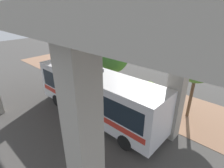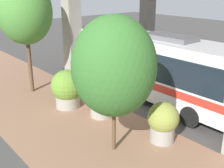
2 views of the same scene
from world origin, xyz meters
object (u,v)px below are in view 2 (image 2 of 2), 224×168
at_px(planter_back, 67,89).
at_px(street_tree_near, 114,67).
at_px(bus, 152,63).
at_px(fire_hydrant, 95,98).
at_px(street_tree_far, 25,12).
at_px(planter_middle, 163,122).
at_px(planter_front, 101,98).

distance_m(planter_back, street_tree_near, 5.35).
bearing_deg(planter_back, street_tree_near, -99.86).
height_order(bus, planter_back, bus).
height_order(planter_back, street_tree_near, street_tree_near).
bearing_deg(fire_hydrant, street_tree_far, 110.68).
bearing_deg(street_tree_far, planter_back, -82.78).
distance_m(fire_hydrant, street_tree_far, 6.25).
xyz_separation_m(planter_middle, planter_back, (-1.13, 5.53, 0.13)).
distance_m(planter_back, street_tree_far, 5.07).
bearing_deg(planter_front, fire_hydrant, 66.49).
bearing_deg(planter_middle, street_tree_far, 99.92).
bearing_deg(planter_back, street_tree_far, 97.22).
xyz_separation_m(fire_hydrant, planter_middle, (-0.05, -4.68, 0.42)).
xyz_separation_m(planter_front, street_tree_near, (-1.49, -2.69, 2.46)).
bearing_deg(street_tree_far, street_tree_near, -92.72).
height_order(street_tree_near, street_tree_far, street_tree_far).
relative_size(planter_middle, street_tree_far, 0.26).
relative_size(fire_hydrant, street_tree_far, 0.14).
distance_m(planter_middle, planter_back, 5.65).
distance_m(bus, street_tree_far, 7.67).
relative_size(bus, fire_hydrant, 11.64).
distance_m(street_tree_near, street_tree_far, 8.25).
bearing_deg(street_tree_near, planter_front, 61.03).
distance_m(bus, planter_middle, 4.97).
height_order(planter_front, street_tree_far, street_tree_far).
relative_size(fire_hydrant, planter_front, 0.51).
xyz_separation_m(bus, planter_middle, (-3.22, -3.61, -1.14)).
relative_size(bus, planter_front, 5.98).
bearing_deg(planter_front, planter_middle, -82.49).
relative_size(planter_middle, planter_back, 0.85).
height_order(bus, fire_hydrant, bus).
bearing_deg(planter_middle, planter_back, 101.56).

